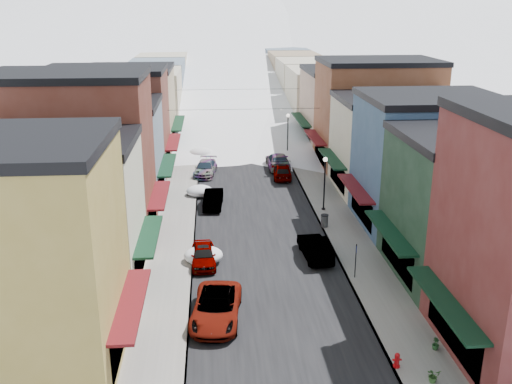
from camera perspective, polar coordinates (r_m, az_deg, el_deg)
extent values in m
cube|color=black|center=(82.66, -1.96, 6.45)|extent=(10.00, 160.00, 0.01)
cube|color=gray|center=(82.63, -6.56, 6.39)|extent=(3.20, 160.00, 0.15)
cube|color=gray|center=(83.19, 2.62, 6.57)|extent=(3.20, 160.00, 0.15)
cube|color=slate|center=(82.59, -5.48, 6.42)|extent=(0.10, 160.00, 0.15)
cube|color=slate|center=(83.01, 1.55, 6.56)|extent=(0.10, 160.00, 0.15)
cube|color=#AF9440|center=(29.03, -23.77, -6.64)|extent=(10.00, 8.50, 11.00)
cube|color=#5F1015|center=(28.69, -12.38, -10.86)|extent=(1.20, 7.22, 0.15)
cube|color=#EFE8C0|center=(36.89, -19.47, -2.55)|extent=(10.00, 8.00, 9.00)
cube|color=black|center=(35.57, -20.27, 4.62)|extent=(10.20, 8.20, 0.50)
cube|color=black|center=(36.30, -10.67, -4.33)|extent=(1.20, 6.80, 0.15)
cube|color=maroon|center=(43.97, -17.77, 2.96)|extent=(11.00, 8.00, 12.00)
cube|color=black|center=(42.84, -18.59, 11.05)|extent=(11.20, 8.20, 0.50)
cube|color=#5F1015|center=(43.76, -9.63, -0.31)|extent=(1.20, 6.80, 0.15)
cube|color=gray|center=(52.34, -15.05, 3.60)|extent=(10.00, 9.00, 8.50)
cube|color=black|center=(51.43, -15.46, 8.45)|extent=(10.20, 9.20, 0.50)
cube|color=black|center=(51.86, -8.86, 2.68)|extent=(1.20, 7.65, 0.15)
cube|color=brown|center=(60.94, -14.60, 6.63)|extent=(12.00, 9.00, 10.50)
cube|color=black|center=(60.12, -15.02, 11.76)|extent=(12.20, 9.20, 0.50)
cube|color=#5F1015|center=(60.56, -8.27, 4.97)|extent=(1.20, 7.65, 0.15)
cube|color=tan|center=(70.58, -12.42, 7.91)|extent=(10.00, 11.00, 9.50)
cube|color=black|center=(69.88, -12.70, 11.94)|extent=(10.20, 11.20, 0.50)
cube|color=black|center=(70.31, -7.78, 6.85)|extent=(1.20, 9.35, 0.15)
cube|color=black|center=(29.67, 18.36, -10.39)|extent=(1.20, 7.65, 0.15)
cube|color=#1A3724|center=(38.87, 21.24, -1.71)|extent=(10.00, 9.00, 9.00)
cube|color=black|center=(37.62, 22.07, 5.11)|extent=(10.20, 9.20, 0.50)
cube|color=black|center=(37.28, 13.20, -3.89)|extent=(1.20, 7.65, 0.15)
cube|color=#36567A|center=(46.59, 16.71, 2.63)|extent=(10.00, 9.00, 10.00)
cube|color=black|center=(45.52, 17.31, 9.00)|extent=(10.20, 9.20, 0.50)
cube|color=#5F1015|center=(45.41, 9.89, 0.37)|extent=(1.20, 7.65, 0.15)
cube|color=beige|center=(55.14, 13.87, 4.43)|extent=(11.00, 9.00, 8.50)
cube|color=black|center=(54.27, 14.23, 9.04)|extent=(11.20, 9.20, 0.50)
cube|color=black|center=(53.81, 7.59, 3.31)|extent=(1.20, 7.65, 0.15)
cube|color=brown|center=(63.43, 11.91, 7.50)|extent=(12.00, 9.00, 11.00)
cube|color=black|center=(62.64, 12.26, 12.66)|extent=(12.20, 9.20, 0.50)
cube|color=#5F1015|center=(62.38, 5.92, 5.46)|extent=(1.20, 7.65, 0.15)
cube|color=tan|center=(72.86, 8.94, 8.23)|extent=(10.00, 11.00, 9.00)
cube|color=black|center=(72.20, 9.13, 11.95)|extent=(10.20, 11.20, 0.50)
cube|color=black|center=(72.03, 4.52, 7.23)|extent=(1.20, 9.35, 0.15)
cube|color=gray|center=(84.32, -10.67, 9.15)|extent=(9.00, 13.00, 8.00)
cube|color=gray|center=(85.34, 6.48, 9.45)|extent=(9.00, 13.00, 8.00)
cube|color=gray|center=(98.11, -9.85, 10.45)|extent=(9.00, 13.00, 8.00)
cube|color=gray|center=(98.99, 4.97, 10.71)|extent=(9.00, 13.00, 8.00)
cube|color=gray|center=(111.95, -9.22, 11.43)|extent=(9.00, 13.00, 8.00)
cube|color=gray|center=(112.72, 3.81, 11.66)|extent=(9.00, 13.00, 8.00)
cube|color=gray|center=(125.82, -8.73, 12.19)|extent=(9.00, 13.00, 8.00)
cube|color=gray|center=(126.51, 2.90, 12.40)|extent=(9.00, 13.00, 8.00)
cube|color=silver|center=(246.09, -3.77, 15.72)|extent=(360.00, 40.00, 12.00)
cone|color=white|center=(297.01, -10.07, 18.06)|extent=(300.00, 300.00, 34.00)
cone|color=white|center=(299.97, 10.22, 17.67)|extent=(320.00, 320.00, 30.00)
cylinder|color=black|center=(61.87, -1.17, 8.28)|extent=(16.40, 0.04, 0.04)
cylinder|color=black|center=(76.67, -1.83, 10.22)|extent=(16.40, 0.04, 0.04)
imported|color=silver|center=(32.68, -3.99, -11.45)|extent=(3.21, 5.89, 1.57)
imported|color=gray|center=(39.24, -5.29, -6.28)|extent=(1.79, 4.16, 1.40)
imported|color=black|center=(50.00, -4.30, -0.70)|extent=(1.87, 4.54, 1.46)
imported|color=gray|center=(59.50, -5.08, 2.40)|extent=(2.74, 5.30, 1.47)
imported|color=black|center=(40.28, 5.93, -5.52)|extent=(1.97, 4.78, 1.54)
imported|color=gray|center=(58.13, 2.62, 2.10)|extent=(2.08, 4.60, 1.53)
imported|color=black|center=(61.67, 2.20, 3.13)|extent=(2.40, 5.79, 1.67)
imported|color=gray|center=(75.22, -2.77, 5.79)|extent=(2.09, 4.24, 1.39)
imported|color=white|center=(83.34, -1.52, 7.08)|extent=(2.86, 5.57, 1.50)
cylinder|color=#BD0A0E|center=(29.83, 13.87, -16.53)|extent=(0.34, 0.34, 0.10)
cylinder|color=#BD0A0E|center=(29.69, 13.90, -16.13)|extent=(0.24, 0.24, 0.60)
sphere|color=#BD0A0E|center=(29.50, 13.96, -15.59)|extent=(0.26, 0.26, 0.26)
cylinder|color=#BD0A0E|center=(29.64, 13.92, -15.97)|extent=(0.45, 0.10, 0.10)
cylinder|color=black|center=(37.32, 9.93, -6.80)|extent=(0.06, 0.06, 2.33)
cube|color=#1C269A|center=(36.97, 10.00, -5.61)|extent=(0.09, 0.31, 0.42)
cylinder|color=#535558|center=(45.46, 6.86, -2.90)|extent=(0.55, 0.55, 0.96)
cylinder|color=black|center=(45.29, 6.89, -2.31)|extent=(0.60, 0.60, 0.06)
cylinder|color=black|center=(49.38, 6.76, -1.68)|extent=(0.32, 0.32, 0.11)
cylinder|color=black|center=(48.71, 6.85, 0.63)|extent=(0.13, 0.13, 4.29)
sphere|color=white|center=(48.07, 6.95, 3.25)|extent=(0.39, 0.39, 0.39)
cylinder|color=black|center=(66.89, 3.16, 3.76)|extent=(0.34, 0.34, 0.11)
cylinder|color=black|center=(66.37, 3.19, 5.60)|extent=(0.14, 0.14, 4.50)
sphere|color=white|center=(65.88, 3.23, 7.65)|extent=(0.41, 0.41, 0.41)
imported|color=#3D692F|center=(29.13, 17.31, -17.12)|extent=(0.72, 0.66, 0.68)
imported|color=#244F25|center=(31.49, 17.53, -14.27)|extent=(0.49, 0.49, 0.64)
ellipsoid|color=white|center=(39.49, -5.28, -6.33)|extent=(2.67, 2.26, 1.13)
ellipsoid|color=white|center=(40.70, -4.97, -5.98)|extent=(1.14, 1.03, 0.57)
ellipsoid|color=white|center=(52.92, -5.65, 0.10)|extent=(2.47, 2.09, 1.05)
ellipsoid|color=white|center=(54.13, -5.41, 0.24)|extent=(1.06, 0.95, 0.53)
ellipsoid|color=white|center=(66.63, -5.55, 3.96)|extent=(2.65, 2.24, 1.12)
ellipsoid|color=white|center=(67.86, -5.36, 3.99)|extent=(1.13, 1.02, 0.57)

